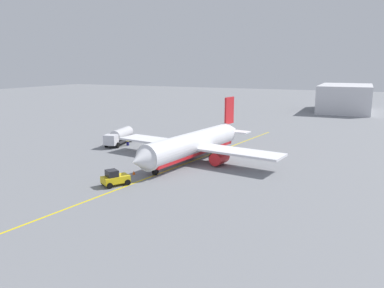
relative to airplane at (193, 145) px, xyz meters
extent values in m
plane|color=slate|center=(0.45, -0.07, -2.80)|extent=(400.00, 400.00, 0.00)
cylinder|color=white|center=(0.45, -0.07, 0.18)|extent=(24.15, 7.49, 3.97)
cube|color=red|center=(0.45, -0.07, -0.91)|extent=(22.74, 6.59, 1.11)
cone|color=white|center=(13.54, -2.05, 0.18)|extent=(3.84, 4.26, 3.81)
cone|color=white|center=(-13.29, 2.02, 0.58)|extent=(5.09, 4.03, 3.37)
cube|color=red|center=(-12.64, 1.92, 4.57)|extent=(3.22, 0.84, 5.20)
cube|color=white|center=(-12.64, 1.92, 0.58)|extent=(3.63, 8.66, 0.24)
cube|color=white|center=(-0.54, 0.08, -0.31)|extent=(9.39, 31.34, 0.36)
cylinder|color=red|center=(1.03, 5.10, -1.56)|extent=(3.48, 2.56, 2.10)
cylinder|color=red|center=(-0.53, -5.18, -1.56)|extent=(3.48, 2.56, 2.10)
cylinder|color=#4C4C51|center=(10.27, -1.56, -1.63)|extent=(0.24, 0.24, 1.24)
cylinder|color=black|center=(10.27, -1.56, -2.25)|extent=(1.15, 0.56, 1.10)
cylinder|color=#4C4C51|center=(-1.14, 2.80, -1.63)|extent=(0.24, 0.24, 1.24)
cylinder|color=black|center=(-1.14, 2.80, -2.25)|extent=(1.15, 0.56, 1.10)
cylinder|color=#4C4C51|center=(-1.92, -2.34, -1.63)|extent=(0.24, 0.24, 1.24)
cylinder|color=black|center=(-1.92, -2.34, -2.25)|extent=(1.15, 0.56, 1.10)
cube|color=#2D2D33|center=(-6.68, -19.67, -2.10)|extent=(9.68, 4.03, 0.30)
cube|color=silver|center=(-2.44, -18.96, -1.15)|extent=(2.37, 2.70, 2.00)
cube|color=black|center=(-1.55, -18.81, -0.75)|extent=(0.49, 2.00, 0.90)
cylinder|color=silver|center=(-7.27, -19.77, -0.80)|extent=(6.89, 3.36, 2.30)
cylinder|color=black|center=(-3.04, -17.79, -2.25)|extent=(1.14, 0.53, 1.10)
cylinder|color=black|center=(-2.63, -20.26, -2.25)|extent=(1.14, 0.53, 1.10)
cylinder|color=black|center=(-9.16, -18.82, -2.25)|extent=(1.14, 0.53, 1.10)
cylinder|color=black|center=(-8.75, -21.29, -2.25)|extent=(1.14, 0.53, 1.10)
cube|color=yellow|center=(16.69, -4.07, -1.95)|extent=(4.12, 3.54, 0.90)
cube|color=black|center=(17.13, -4.32, -1.05)|extent=(2.01, 2.09, 0.90)
cylinder|color=black|center=(15.07, -4.28, -2.40)|extent=(0.84, 0.66, 0.80)
cylinder|color=black|center=(16.07, -2.55, -2.40)|extent=(0.84, 0.66, 0.80)
cylinder|color=black|center=(17.31, -5.58, -2.40)|extent=(0.84, 0.66, 0.80)
cylinder|color=black|center=(18.32, -3.85, -2.40)|extent=(0.84, 0.66, 0.80)
cube|color=navy|center=(-5.80, -17.32, -2.38)|extent=(0.41, 0.50, 0.85)
cube|color=yellow|center=(-5.80, -17.32, -1.65)|extent=(0.46, 0.59, 0.60)
sphere|color=tan|center=(-5.80, -17.32, -1.21)|extent=(0.24, 0.24, 0.24)
cone|color=#F2590F|center=(11.32, -4.66, -2.53)|extent=(0.50, 0.50, 0.55)
cube|color=silver|center=(-86.85, 19.06, 1.82)|extent=(28.57, 17.13, 9.24)
cube|color=#4C515B|center=(-86.77, 10.57, 0.43)|extent=(19.90, 0.33, 6.10)
cube|color=yellow|center=(0.45, -0.07, -2.79)|extent=(67.44, 10.52, 0.01)
camera|label=1|loc=(57.48, 26.15, 13.30)|focal=35.61mm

